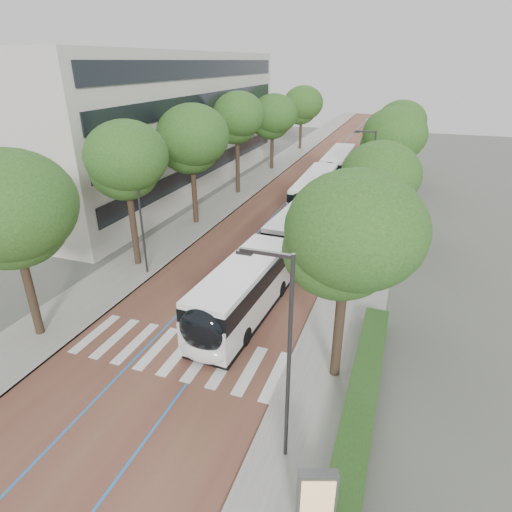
% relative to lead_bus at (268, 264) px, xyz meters
% --- Properties ---
extents(ground, '(160.00, 160.00, 0.00)m').
position_rel_lead_bus_xyz_m(ground, '(-2.20, -8.94, -1.63)').
color(ground, '#51544C').
rests_on(ground, ground).
extents(road, '(11.00, 140.00, 0.02)m').
position_rel_lead_bus_xyz_m(road, '(-2.20, 31.06, -1.62)').
color(road, brown).
rests_on(road, ground).
extents(sidewalk_left, '(4.00, 140.00, 0.12)m').
position_rel_lead_bus_xyz_m(sidewalk_left, '(-9.70, 31.06, -1.57)').
color(sidewalk_left, gray).
rests_on(sidewalk_left, ground).
extents(sidewalk_right, '(4.00, 140.00, 0.12)m').
position_rel_lead_bus_xyz_m(sidewalk_right, '(5.30, 31.06, -1.57)').
color(sidewalk_right, gray).
rests_on(sidewalk_right, ground).
extents(kerb_left, '(0.20, 140.00, 0.14)m').
position_rel_lead_bus_xyz_m(kerb_left, '(-7.80, 31.06, -1.57)').
color(kerb_left, gray).
rests_on(kerb_left, ground).
extents(kerb_right, '(0.20, 140.00, 0.14)m').
position_rel_lead_bus_xyz_m(kerb_right, '(3.40, 31.06, -1.57)').
color(kerb_right, gray).
rests_on(kerb_right, ground).
extents(zebra_crossing, '(10.55, 3.60, 0.01)m').
position_rel_lead_bus_xyz_m(zebra_crossing, '(-2.00, -7.94, -1.60)').
color(zebra_crossing, silver).
rests_on(zebra_crossing, ground).
extents(lane_line_left, '(0.12, 126.00, 0.01)m').
position_rel_lead_bus_xyz_m(lane_line_left, '(-3.80, 31.06, -1.60)').
color(lane_line_left, blue).
rests_on(lane_line_left, road).
extents(lane_line_right, '(0.12, 126.00, 0.01)m').
position_rel_lead_bus_xyz_m(lane_line_right, '(-0.60, 31.06, -1.60)').
color(lane_line_right, blue).
rests_on(lane_line_right, road).
extents(office_building, '(18.11, 40.00, 14.00)m').
position_rel_lead_bus_xyz_m(office_building, '(-21.67, 19.06, 5.37)').
color(office_building, beige).
rests_on(office_building, ground).
extents(hedge, '(1.20, 14.00, 0.80)m').
position_rel_lead_bus_xyz_m(hedge, '(6.90, -8.94, -1.11)').
color(hedge, '#1B3E15').
rests_on(hedge, sidewalk_right).
extents(streetlight_near, '(1.82, 0.20, 8.00)m').
position_rel_lead_bus_xyz_m(streetlight_near, '(4.42, -11.94, 3.19)').
color(streetlight_near, '#323235').
rests_on(streetlight_near, sidewalk_right).
extents(streetlight_far, '(1.82, 0.20, 8.00)m').
position_rel_lead_bus_xyz_m(streetlight_far, '(4.42, 13.06, 3.19)').
color(streetlight_far, '#323235').
rests_on(streetlight_far, sidewalk_right).
extents(lamp_post_left, '(0.14, 0.14, 8.00)m').
position_rel_lead_bus_xyz_m(lamp_post_left, '(-8.30, -0.94, 2.49)').
color(lamp_post_left, '#323235').
rests_on(lamp_post_left, sidewalk_left).
extents(trees_left, '(6.14, 61.06, 9.87)m').
position_rel_lead_bus_xyz_m(trees_left, '(-9.70, 17.15, 5.18)').
color(trees_left, black).
rests_on(trees_left, ground).
extents(trees_right, '(6.01, 47.75, 9.00)m').
position_rel_lead_bus_xyz_m(trees_right, '(5.50, 15.32, 4.54)').
color(trees_right, black).
rests_on(trees_right, ground).
extents(lead_bus, '(3.46, 18.50, 3.20)m').
position_rel_lead_bus_xyz_m(lead_bus, '(0.00, 0.00, 0.00)').
color(lead_bus, black).
rests_on(lead_bus, ground).
extents(bus_queued_0, '(2.81, 12.45, 3.20)m').
position_rel_lead_bus_xyz_m(bus_queued_0, '(-0.81, 16.41, -0.00)').
color(bus_queued_0, silver).
rests_on(bus_queued_0, ground).
extents(bus_queued_1, '(2.70, 12.43, 3.20)m').
position_rel_lead_bus_xyz_m(bus_queued_1, '(-0.73, 28.86, -0.00)').
color(bus_queued_1, silver).
rests_on(bus_queued_1, ground).
extents(ad_panel, '(1.20, 0.68, 2.41)m').
position_rel_lead_bus_xyz_m(ad_panel, '(6.19, -14.28, -0.24)').
color(ad_panel, '#59595B').
rests_on(ad_panel, sidewalk_right).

